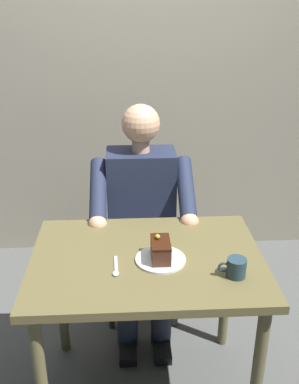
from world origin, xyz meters
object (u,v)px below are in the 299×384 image
at_px(dining_table, 147,277).
at_px(seated_person, 142,219).
at_px(coffee_cup, 236,267).
at_px(cake_slice, 161,250).
at_px(dessert_spoon, 116,269).
at_px(chair, 141,227).

relative_size(dining_table, seated_person, 0.78).
bearing_deg(coffee_cup, dining_table, -25.00).
height_order(cake_slice, dessert_spoon, cake_slice).
xyz_separation_m(chair, dessert_spoon, (0.13, 0.79, 0.24)).
height_order(dining_table, dessert_spoon, dessert_spoon).
xyz_separation_m(seated_person, coffee_cup, (-0.33, 0.68, 0.13)).
bearing_deg(chair, cake_slice, 94.24).
distance_m(dining_table, chair, 0.71).
bearing_deg(seated_person, dining_table, 90.00).
bearing_deg(chair, coffee_cup, 111.35).
relative_size(chair, dessert_spoon, 6.36).
bearing_deg(dining_table, dessert_spoon, 34.78).
bearing_deg(dining_table, chair, -90.00).
relative_size(chair, cake_slice, 6.68).
relative_size(chair, seated_person, 0.73).
bearing_deg(coffee_cup, cake_slice, -24.07).
xyz_separation_m(chair, coffee_cup, (-0.33, 0.86, 0.28)).
height_order(cake_slice, coffee_cup, cake_slice).
height_order(seated_person, dessert_spoon, seated_person).
bearing_deg(dessert_spoon, seated_person, -101.74).
bearing_deg(dessert_spoon, coffee_cup, 171.73).
distance_m(seated_person, cake_slice, 0.58).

